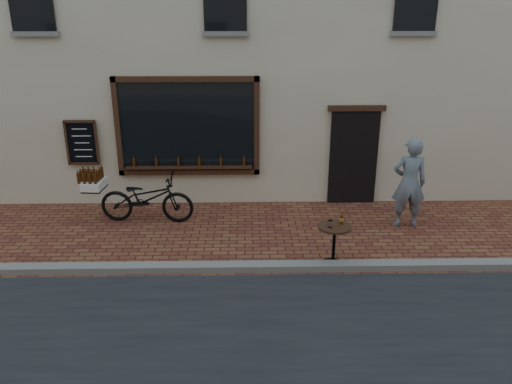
{
  "coord_description": "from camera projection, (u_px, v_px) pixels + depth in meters",
  "views": [
    {
      "loc": [
        -0.59,
        -7.61,
        4.33
      ],
      "look_at": [
        -0.4,
        1.2,
        1.1
      ],
      "focal_mm": 35.0,
      "sensor_mm": 36.0,
      "label": 1
    }
  ],
  "objects": [
    {
      "name": "bistro_table",
      "position": [
        334.0,
        237.0,
        8.8
      ],
      "size": [
        0.6,
        0.6,
        1.03
      ],
      "color": "black",
      "rests_on": "ground"
    },
    {
      "name": "pedestrian",
      "position": [
        409.0,
        183.0,
        10.31
      ],
      "size": [
        0.73,
        0.51,
        1.91
      ],
      "primitive_type": "imported",
      "rotation": [
        0.0,
        0.0,
        3.06
      ],
      "color": "slate",
      "rests_on": "ground"
    },
    {
      "name": "cargo_bicycle",
      "position": [
        145.0,
        198.0,
        10.68
      ],
      "size": [
        2.42,
        0.85,
        1.13
      ],
      "rotation": [
        0.0,
        0.0,
        1.49
      ],
      "color": "black",
      "rests_on": "ground"
    },
    {
      "name": "ground",
      "position": [
        281.0,
        275.0,
        8.65
      ],
      "size": [
        90.0,
        90.0,
        0.0
      ],
      "primitive_type": "plane",
      "color": "#5A261D",
      "rests_on": "ground"
    },
    {
      "name": "kerb",
      "position": [
        280.0,
        266.0,
        8.81
      ],
      "size": [
        90.0,
        0.25,
        0.12
      ],
      "primitive_type": "cube",
      "color": "slate",
      "rests_on": "ground"
    }
  ]
}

